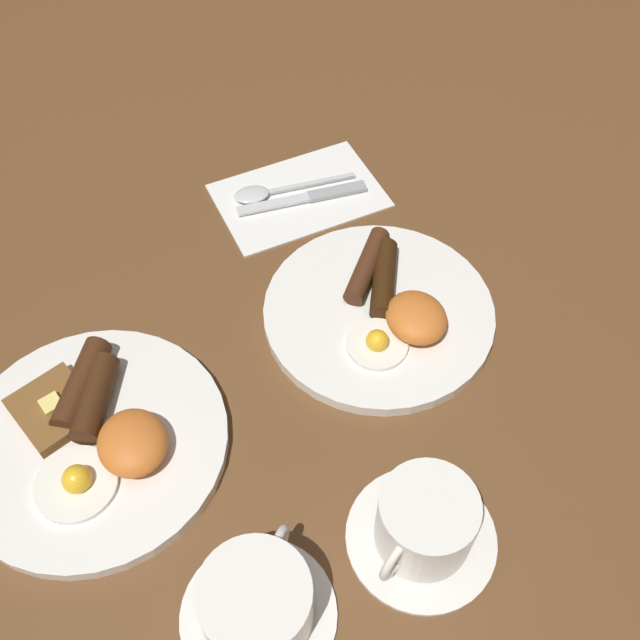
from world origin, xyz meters
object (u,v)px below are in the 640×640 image
teacup_far (257,604)px  knife (310,197)px  breakfast_plate_near (383,310)px  spoon (265,192)px  breakfast_plate_far (94,437)px  teacup_near (424,525)px

teacup_far → knife: bearing=-27.5°
breakfast_plate_near → spoon: (0.24, 0.05, -0.00)m
breakfast_plate_far → teacup_far: size_ratio=1.96×
breakfast_plate_near → knife: breakfast_plate_near is taller
breakfast_plate_far → breakfast_plate_near: bearing=-84.6°
breakfast_plate_far → teacup_near: bearing=-130.5°
breakfast_plate_near → breakfast_plate_far: 0.35m
knife → breakfast_plate_far: bearing=42.4°
teacup_far → knife: 0.53m
breakfast_plate_near → breakfast_plate_far: same height
breakfast_plate_far → spoon: (0.28, -0.29, -0.01)m
teacup_near → knife: size_ratio=0.82×
teacup_near → spoon: (0.50, -0.03, -0.03)m
teacup_far → knife: size_ratio=0.81×
breakfast_plate_near → breakfast_plate_far: size_ratio=0.97×
breakfast_plate_near → teacup_far: 0.36m
knife → spoon: bearing=-23.4°
spoon → knife: bearing=156.5°
spoon → breakfast_plate_near: bearing=109.3°
breakfast_plate_near → teacup_far: bearing=136.2°
knife → spoon: 0.06m
breakfast_plate_far → knife: (0.25, -0.34, -0.01)m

